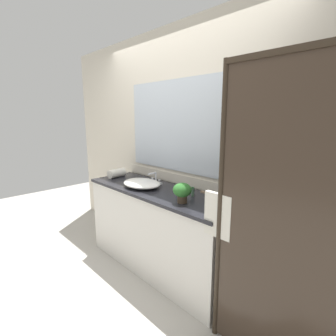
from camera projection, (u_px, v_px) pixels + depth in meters
name	position (u px, v px, depth m)	size (l,w,h in m)	color
ground_plane	(159.00, 267.00, 2.80)	(8.00, 8.00, 0.00)	#B7B2A8
wall_back_with_mirror	(181.00, 148.00, 2.77)	(4.40, 0.06, 2.60)	beige
vanity_cabinet	(159.00, 229.00, 2.71)	(1.80, 0.58, 0.90)	silver
shower_enclosure	(272.00, 217.00, 1.57)	(1.20, 0.59, 2.00)	#2D2319
sink_basin	(142.00, 183.00, 2.71)	(0.46, 0.35, 0.08)	white
faucet	(155.00, 180.00, 2.84)	(0.17, 0.13, 0.13)	silver
potted_plant	(182.00, 191.00, 2.19)	(0.17, 0.17, 0.18)	#473828
amenity_bottle_conditioner	(232.00, 198.00, 2.22)	(0.03, 0.03, 0.09)	silver
amenity_bottle_lotion	(193.00, 192.00, 2.39)	(0.03, 0.03, 0.09)	#4C7056
amenity_bottle_body_wash	(184.00, 188.00, 2.54)	(0.03, 0.03, 0.08)	#4C7056
rolled_towel_near_edge	(117.00, 173.00, 3.13)	(0.10, 0.10, 0.23)	silver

